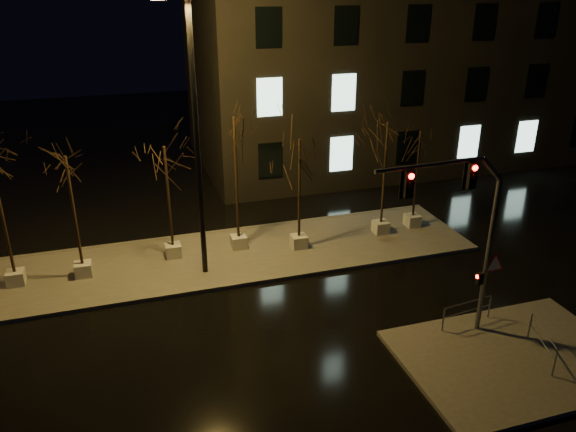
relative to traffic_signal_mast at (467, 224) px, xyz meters
name	(u,v)px	position (x,y,z in m)	size (l,w,h in m)	color
ground	(253,339)	(-6.29, 1.89, -4.15)	(90.00, 90.00, 0.00)	black
median	(219,258)	(-6.29, 7.89, -4.08)	(22.00, 5.00, 0.15)	#4D4A44
sidewalk_corner	(514,358)	(1.21, -1.61, -4.08)	(7.00, 5.00, 0.15)	#4D4A44
building	(396,38)	(7.71, 19.89, 3.35)	(25.00, 12.00, 15.00)	black
tree_1	(69,184)	(-11.69, 7.82, -0.16)	(1.80, 1.80, 5.05)	#AEADA2
tree_2	(166,172)	(-8.11, 8.44, -0.26)	(1.80, 1.80, 4.93)	#AEADA2
tree_3	(235,148)	(-5.29, 8.44, 0.49)	(1.80, 1.80, 5.92)	#AEADA2
tree_4	(300,165)	(-2.78, 7.68, -0.23)	(1.80, 1.80, 4.97)	#AEADA2
tree_5	(386,148)	(1.30, 8.00, 0.05)	(1.80, 1.80, 5.33)	#AEADA2
tree_6	(419,153)	(3.08, 8.24, -0.44)	(1.80, 1.80, 4.69)	#AEADA2
traffic_signal_mast	(467,224)	(0.00, 0.00, 0.00)	(4.99, 0.34, 6.09)	#595C61
streetlight_main	(196,123)	(-7.05, 6.73, 2.05)	(2.55, 1.16, 10.48)	black
guard_rail_a	(467,309)	(0.77, 0.39, -3.43)	(2.01, 0.28, 0.87)	#595C61
guard_rail_b	(543,339)	(1.96, -1.82, -3.39)	(0.67, 1.88, 0.94)	#595C61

